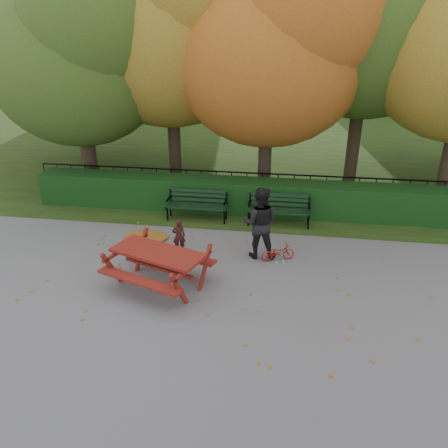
# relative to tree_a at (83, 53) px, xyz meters

# --- Properties ---
(ground) EXTENTS (90.00, 90.00, 0.00)m
(ground) POSITION_rel_tree_a_xyz_m (5.19, -5.58, -4.52)
(ground) COLOR slate
(ground) RESTS_ON ground
(grass_strip) EXTENTS (90.00, 90.00, 0.00)m
(grass_strip) POSITION_rel_tree_a_xyz_m (5.19, 8.42, -4.52)
(grass_strip) COLOR #1B3312
(grass_strip) RESTS_ON ground
(building_right) EXTENTS (9.00, 6.00, 12.00)m
(building_right) POSITION_rel_tree_a_xyz_m (13.19, 22.42, 1.48)
(building_right) COLOR #C4AD99
(building_right) RESTS_ON ground
(hedge) EXTENTS (13.00, 0.90, 1.00)m
(hedge) POSITION_rel_tree_a_xyz_m (5.19, -1.08, -4.02)
(hedge) COLOR black
(hedge) RESTS_ON ground
(iron_fence) EXTENTS (14.00, 0.04, 1.02)m
(iron_fence) POSITION_rel_tree_a_xyz_m (5.19, -0.28, -3.98)
(iron_fence) COLOR black
(iron_fence) RESTS_ON ground
(tree_a) EXTENTS (5.88, 5.60, 7.48)m
(tree_a) POSITION_rel_tree_a_xyz_m (0.00, 0.00, 0.00)
(tree_a) COLOR #2F231B
(tree_a) RESTS_ON ground
(tree_b) EXTENTS (6.72, 6.40, 8.79)m
(tree_b) POSITION_rel_tree_a_xyz_m (2.74, 1.17, 0.88)
(tree_b) COLOR #2F231B
(tree_b) RESTS_ON ground
(tree_c) EXTENTS (6.30, 6.00, 8.00)m
(tree_c) POSITION_rel_tree_a_xyz_m (6.02, 0.38, 0.30)
(tree_c) COLOR #2F231B
(tree_c) RESTS_ON ground
(tree_d) EXTENTS (7.14, 6.80, 9.58)m
(tree_d) POSITION_rel_tree_a_xyz_m (9.07, 1.65, 1.46)
(tree_d) COLOR #2F231B
(tree_d) RESTS_ON ground
(tree_f) EXTENTS (6.93, 6.60, 9.19)m
(tree_f) POSITION_rel_tree_a_xyz_m (-1.94, 3.66, 1.17)
(tree_f) COLOR #2F231B
(tree_f) RESTS_ON ground
(bench_left) EXTENTS (1.80, 0.57, 0.88)m
(bench_left) POSITION_rel_tree_a_xyz_m (3.89, -1.88, -4.00)
(bench_left) COLOR black
(bench_left) RESTS_ON ground
(bench_right) EXTENTS (1.80, 0.57, 0.88)m
(bench_right) POSITION_rel_tree_a_xyz_m (6.29, -1.88, -4.00)
(bench_right) COLOR black
(bench_right) RESTS_ON ground
(picnic_table) EXTENTS (2.45, 2.21, 0.98)m
(picnic_table) POSITION_rel_tree_a_xyz_m (3.81, -5.66, -3.85)
(picnic_table) COLOR maroon
(picnic_table) RESTS_ON ground
(leaf_pile) EXTENTS (1.29, 0.95, 0.08)m
(leaf_pile) POSITION_rel_tree_a_xyz_m (2.76, -3.37, -4.48)
(leaf_pile) COLOR brown
(leaf_pile) RESTS_ON ground
(leaf_scatter) EXTENTS (9.00, 5.70, 0.01)m
(leaf_scatter) POSITION_rel_tree_a_xyz_m (5.19, -5.28, -4.51)
(leaf_scatter) COLOR brown
(leaf_scatter) RESTS_ON ground
(child) EXTENTS (0.38, 0.31, 0.90)m
(child) POSITION_rel_tree_a_xyz_m (3.86, -4.03, -4.07)
(child) COLOR #3A1512
(child) RESTS_ON ground
(adult) EXTENTS (0.89, 0.69, 1.81)m
(adult) POSITION_rel_tree_a_xyz_m (5.87, -3.94, -3.61)
(adult) COLOR black
(adult) RESTS_ON ground
(bicycle) EXTENTS (0.89, 0.58, 0.44)m
(bicycle) POSITION_rel_tree_a_xyz_m (6.35, -4.10, -4.30)
(bicycle) COLOR #AE1B10
(bicycle) RESTS_ON ground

